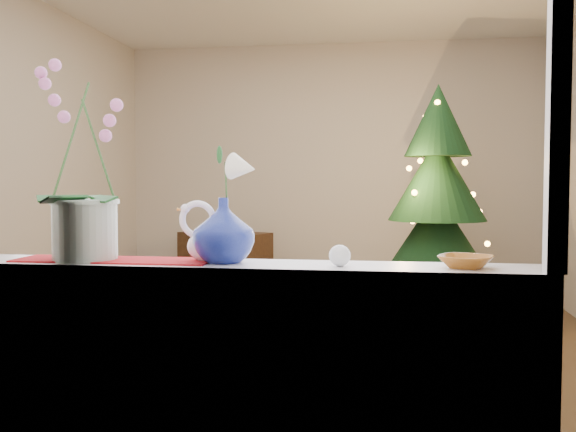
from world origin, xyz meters
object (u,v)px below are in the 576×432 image
Objects in this scene: orchid_pot at (84,160)px; amber_dish at (466,262)px; paperweight at (340,256)px; xmas_tree at (437,202)px; side_table at (225,265)px; blue_vase at (223,225)px; swan at (212,233)px.

orchid_pot reaches higher than amber_dish.
paperweight is at bearing -1.52° from orchid_pot.
xmas_tree is at bearing 67.33° from orchid_pot.
side_table is at bearing 160.95° from xmas_tree.
xmas_tree is 2.27× the size of side_table.
blue_vase is at bearing 174.61° from paperweight.
paperweight is 3.69m from xmas_tree.
orchid_pot is 0.79× the size of side_table.
xmas_tree reaches higher than side_table.
amber_dish is at bearing -0.26° from orchid_pot.
paperweight is at bearing -99.43° from xmas_tree.
xmas_tree is at bearing 3.33° from side_table.
orchid_pot is 0.35× the size of xmas_tree.
blue_vase is at bearing 1.61° from orchid_pot.
amber_dish is at bearing -93.12° from xmas_tree.
amber_dish is at bearing -1.42° from blue_vase.
orchid_pot is at bearing -59.94° from side_table.
side_table is at bearing 97.69° from orchid_pot.
xmas_tree is at bearing 66.88° from swan.
orchid_pot reaches higher than side_table.
side_table is (-1.49, 4.36, -0.62)m from paperweight.
paperweight is 0.03× the size of xmas_tree.
orchid_pot is 4.47m from side_table.
side_table is (-1.09, 4.32, -0.71)m from blue_vase.
swan is at bearing -54.05° from side_table.
swan is 3.32× the size of paperweight.
blue_vase is at bearing -105.64° from xmas_tree.
paperweight is (0.45, -0.05, -0.07)m from swan.
amber_dish reaches higher than side_table.
blue_vase is 0.29× the size of side_table.
swan is 4.49m from side_table.
xmas_tree is (1.01, 3.60, -0.02)m from blue_vase.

